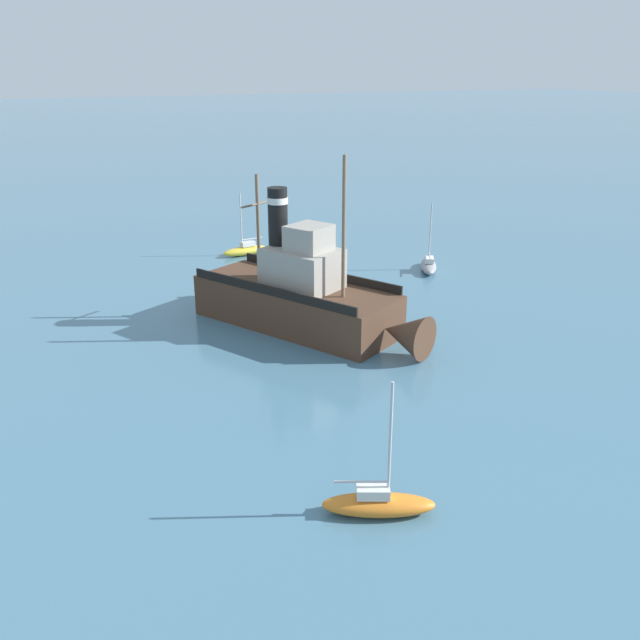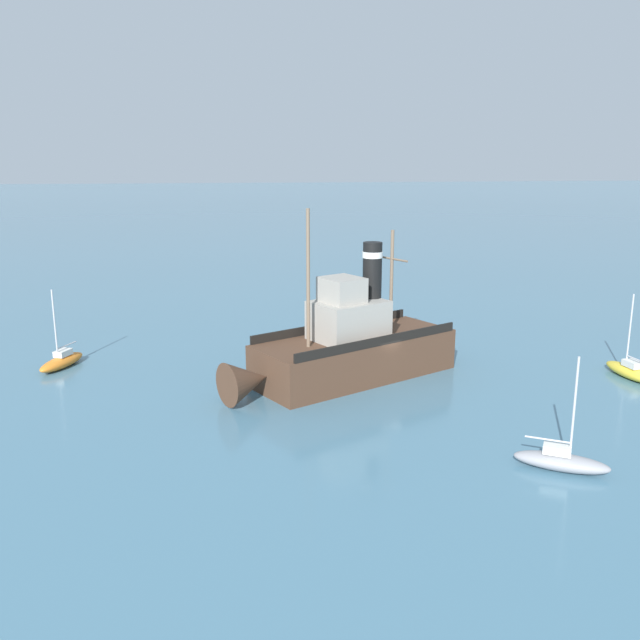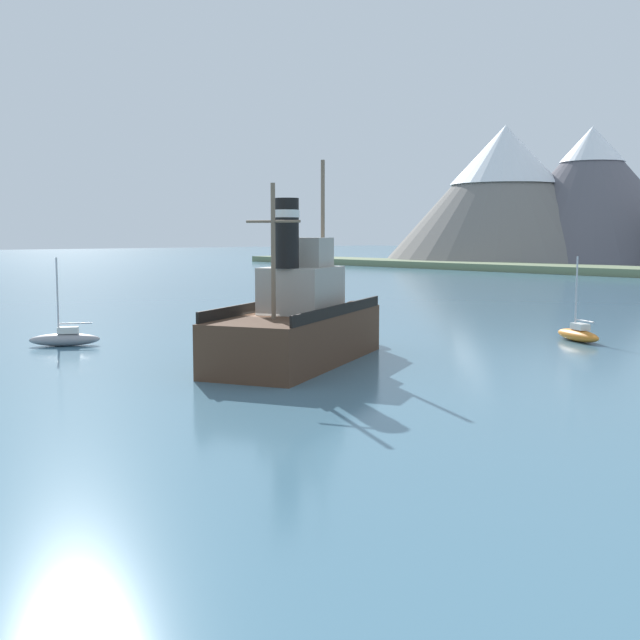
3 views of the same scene
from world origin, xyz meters
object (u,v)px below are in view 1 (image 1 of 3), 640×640
object	(u,v)px
sailboat_orange	(378,503)
sailboat_grey	(429,265)
sailboat_yellow	(246,250)
old_tugboat	(304,297)

from	to	relation	value
sailboat_orange	sailboat_grey	size ratio (longest dim) A/B	1.00
sailboat_orange	sailboat_grey	bearing A→B (deg)	-126.85
sailboat_yellow	sailboat_orange	bearing A→B (deg)	78.31
sailboat_yellow	sailboat_grey	size ratio (longest dim) A/B	1.00
old_tugboat	sailboat_grey	distance (m)	14.44
old_tugboat	sailboat_orange	size ratio (longest dim) A/B	2.92
sailboat_grey	sailboat_yellow	bearing A→B (deg)	-42.57
sailboat_orange	sailboat_yellow	bearing A→B (deg)	-101.69
old_tugboat	sailboat_grey	world-z (taller)	old_tugboat
sailboat_yellow	sailboat_orange	size ratio (longest dim) A/B	1.00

